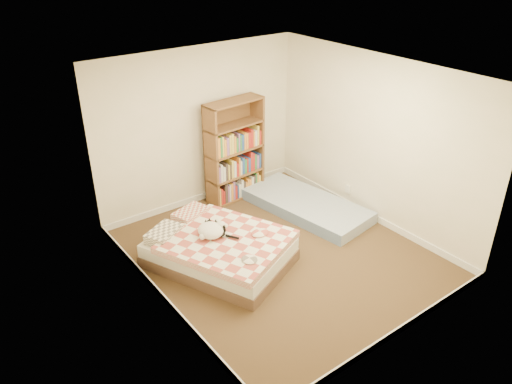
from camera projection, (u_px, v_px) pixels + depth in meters
room at (281, 176)px, 6.33m from camera, size 3.51×4.01×2.51m
bed at (218, 248)px, 6.62m from camera, size 1.85×2.13×0.48m
bookshelf at (234, 163)px, 8.12m from camera, size 1.03×0.42×1.66m
floor_mattress at (306, 205)px, 7.91m from camera, size 1.20×2.15×0.18m
black_cat at (216, 229)px, 6.55m from camera, size 0.18×0.55×0.13m
white_dog at (212, 230)px, 6.45m from camera, size 0.48×0.48×0.17m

